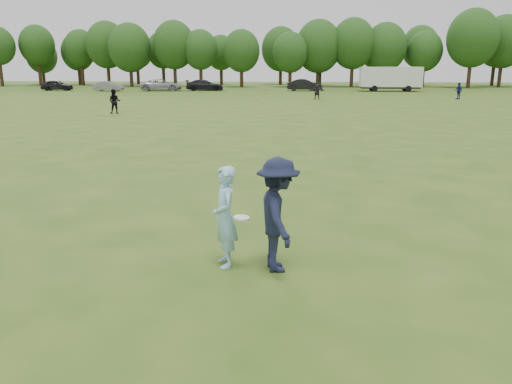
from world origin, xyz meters
TOP-DOWN VIEW (x-y plane):
  - ground at (0.00, 0.00)m, footprint 200.00×200.00m
  - thrower at (-1.44, 0.02)m, footprint 0.62×0.75m
  - defender at (-0.52, -0.09)m, footprint 0.99×1.40m
  - player_far_a at (-13.43, 27.34)m, footprint 0.92×0.76m
  - player_far_b at (16.23, 45.71)m, footprint 0.75×1.07m
  - player_far_d at (1.67, 44.25)m, footprint 1.65×0.78m
  - car_a at (-33.52, 59.70)m, footprint 4.35×2.14m
  - car_b at (-25.77, 58.51)m, footprint 3.98×1.48m
  - car_c at (-18.83, 59.92)m, footprint 5.93×3.34m
  - car_d at (-13.08, 60.85)m, footprint 5.31×2.68m
  - car_f at (0.62, 61.39)m, footprint 4.84×1.85m
  - disc_in_play at (-1.13, -0.20)m, footprint 0.28×0.28m
  - cargo_trailer at (11.97, 61.31)m, footprint 9.00×2.75m
  - treeline at (2.81, 76.90)m, footprint 130.35×18.39m

SIDE VIEW (x-z plane):
  - ground at x=0.00m, z-range 0.00..0.00m
  - car_b at x=-25.77m, z-range 0.00..1.30m
  - car_a at x=-33.52m, z-range 0.00..1.43m
  - car_d at x=-13.08m, z-range 0.00..1.48m
  - car_c at x=-18.83m, z-range 0.00..1.57m
  - car_f at x=0.62m, z-range 0.00..1.57m
  - player_far_b at x=16.23m, z-range 0.00..1.68m
  - player_far_d at x=1.67m, z-range 0.00..1.71m
  - player_far_a at x=-13.43m, z-range 0.00..1.74m
  - thrower at x=-1.44m, z-range 0.00..1.77m
  - disc_in_play at x=-1.13m, z-range 0.93..0.97m
  - defender at x=-0.52m, z-range 0.00..1.96m
  - cargo_trailer at x=11.97m, z-range 0.18..3.38m
  - treeline at x=2.81m, z-range 0.39..12.13m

